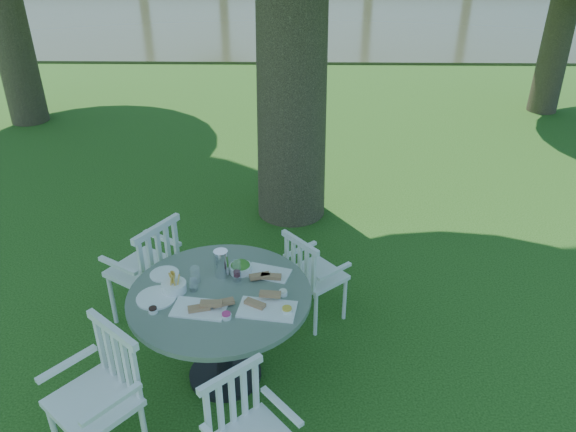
# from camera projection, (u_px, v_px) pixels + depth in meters

# --- Properties ---
(ground) EXTENTS (140.00, 140.00, 0.00)m
(ground) POSITION_uv_depth(u_px,v_px,m) (288.00, 308.00, 5.14)
(ground) COLOR #123A0C
(ground) RESTS_ON ground
(table) EXTENTS (1.32, 1.32, 0.80)m
(table) POSITION_uv_depth(u_px,v_px,m) (221.00, 311.00, 4.09)
(table) COLOR black
(table) RESTS_ON ground
(chair_ne) EXTENTS (0.59, 0.59, 0.86)m
(chair_ne) POSITION_uv_depth(u_px,v_px,m) (309.00, 272.00, 4.75)
(chair_ne) COLOR white
(chair_ne) RESTS_ON ground
(chair_nw) EXTENTS (0.67, 0.68, 1.00)m
(chair_nw) POSITION_uv_depth(u_px,v_px,m) (151.00, 265.00, 4.70)
(chair_nw) COLOR white
(chair_nw) RESTS_ON ground
(chair_sw) EXTENTS (0.68, 0.67, 0.98)m
(chair_sw) POSITION_uv_depth(u_px,v_px,m) (105.00, 386.00, 3.53)
(chair_sw) COLOR white
(chair_sw) RESTS_ON ground
(chair_se) EXTENTS (0.61, 0.60, 0.88)m
(chair_se) POSITION_uv_depth(u_px,v_px,m) (243.00, 427.00, 3.33)
(chair_se) COLOR white
(chair_se) RESTS_ON ground
(tableware) EXTENTS (1.14, 0.71, 0.21)m
(tableware) POSITION_uv_depth(u_px,v_px,m) (214.00, 283.00, 4.05)
(tableware) COLOR white
(tableware) RESTS_ON table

